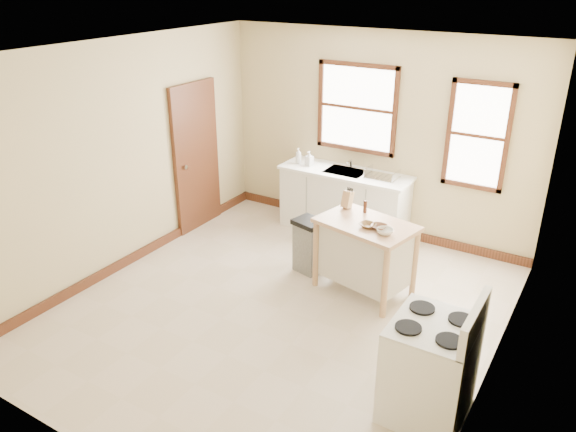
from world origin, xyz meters
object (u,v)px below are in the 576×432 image
at_px(kitchen_island, 364,257).
at_px(trash_bin, 309,246).
at_px(soap_bottle_b, 309,158).
at_px(bowl_c, 385,231).
at_px(gas_stove, 431,356).
at_px(soap_bottle_a, 298,156).
at_px(knife_block, 347,200).
at_px(dish_rack, 382,174).
at_px(bowl_a, 367,225).
at_px(bowl_b, 379,227).
at_px(pepper_grinder, 365,206).

relative_size(kitchen_island, trash_bin, 1.55).
relative_size(soap_bottle_b, kitchen_island, 0.19).
bearing_deg(trash_bin, bowl_c, 0.42).
height_order(bowl_c, gas_stove, gas_stove).
bearing_deg(kitchen_island, soap_bottle_a, 154.06).
xyz_separation_m(soap_bottle_a, knife_block, (1.28, -1.03, -0.05)).
xyz_separation_m(soap_bottle_b, dish_rack, (1.09, 0.06, -0.05)).
bearing_deg(knife_block, gas_stove, -39.91).
relative_size(dish_rack, gas_stove, 0.36).
relative_size(bowl_a, bowl_c, 0.97).
bearing_deg(dish_rack, knife_block, -76.02).
bearing_deg(dish_rack, bowl_b, -55.35).
bearing_deg(bowl_c, bowl_b, 140.94).
distance_m(dish_rack, pepper_grinder, 1.14).
xyz_separation_m(kitchen_island, gas_stove, (1.28, -1.54, 0.14)).
bearing_deg(bowl_a, dish_rack, 106.87).
relative_size(dish_rack, knife_block, 2.11).
distance_m(knife_block, bowl_c, 0.79).
relative_size(soap_bottle_b, knife_block, 1.05).
bearing_deg(bowl_b, trash_bin, 170.53).
bearing_deg(gas_stove, kitchen_island, 129.89).
bearing_deg(knife_block, pepper_grinder, 4.13).
height_order(knife_block, bowl_a, knife_block).
bearing_deg(gas_stove, soap_bottle_a, 136.03).
xyz_separation_m(dish_rack, gas_stove, (1.67, -2.90, -0.39)).
height_order(knife_block, trash_bin, knife_block).
distance_m(soap_bottle_a, bowl_c, 2.44).
relative_size(soap_bottle_a, bowl_c, 1.26).
distance_m(knife_block, gas_stove, 2.48).
bearing_deg(soap_bottle_a, soap_bottle_b, -3.33).
distance_m(soap_bottle_a, knife_block, 1.65).
bearing_deg(pepper_grinder, trash_bin, -165.19).
height_order(soap_bottle_b, bowl_b, soap_bottle_b).
bearing_deg(bowl_c, kitchen_island, 150.18).
bearing_deg(gas_stove, bowl_c, 126.03).
bearing_deg(dish_rack, pepper_grinder, -64.08).
relative_size(bowl_a, bowl_b, 1.00).
relative_size(soap_bottle_b, pepper_grinder, 1.40).
xyz_separation_m(dish_rack, knife_block, (0.02, -1.10, 0.01)).
height_order(soap_bottle_a, bowl_b, soap_bottle_a).
xyz_separation_m(bowl_a, trash_bin, (-0.84, 0.19, -0.56)).
distance_m(pepper_grinder, gas_stove, 2.32).
relative_size(soap_bottle_b, gas_stove, 0.18).
relative_size(kitchen_island, knife_block, 5.40).
distance_m(soap_bottle_b, trash_bin, 1.56).
height_order(kitchen_island, pepper_grinder, pepper_grinder).
bearing_deg(pepper_grinder, kitchen_island, -61.48).
distance_m(bowl_a, gas_stove, 1.91).
bearing_deg(pepper_grinder, soap_bottle_a, 145.43).
bearing_deg(soap_bottle_a, bowl_b, -41.33).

